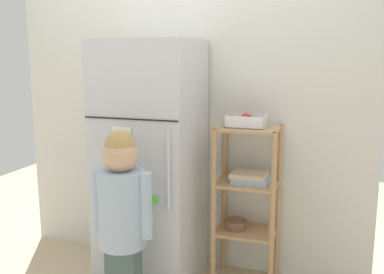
# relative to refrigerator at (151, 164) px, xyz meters

# --- Properties ---
(kitchen_wall_back) EXTENTS (2.60, 0.03, 2.12)m
(kitchen_wall_back) POSITION_rel_refrigerator_xyz_m (0.14, 0.33, 0.25)
(kitchen_wall_back) COLOR silver
(kitchen_wall_back) RESTS_ON ground
(refrigerator) EXTENTS (0.61, 0.63, 1.62)m
(refrigerator) POSITION_rel_refrigerator_xyz_m (0.00, 0.00, 0.00)
(refrigerator) COLOR silver
(refrigerator) RESTS_ON ground
(child_standing) EXTENTS (0.36, 0.27, 1.12)m
(child_standing) POSITION_rel_refrigerator_xyz_m (0.04, -0.51, -0.13)
(child_standing) COLOR #485E5A
(child_standing) RESTS_ON ground
(pantry_shelf_unit) EXTENTS (0.41, 0.33, 1.07)m
(pantry_shelf_unit) POSITION_rel_refrigerator_xyz_m (0.62, 0.13, -0.18)
(pantry_shelf_unit) COLOR tan
(pantry_shelf_unit) RESTS_ON ground
(fruit_bin) EXTENTS (0.25, 0.17, 0.09)m
(fruit_bin) POSITION_rel_refrigerator_xyz_m (0.60, 0.14, 0.29)
(fruit_bin) COLOR white
(fruit_bin) RESTS_ON pantry_shelf_unit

